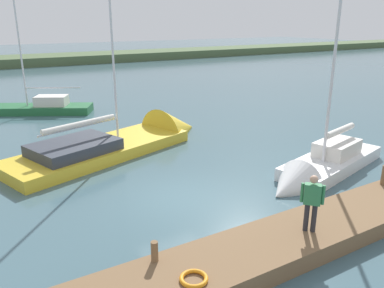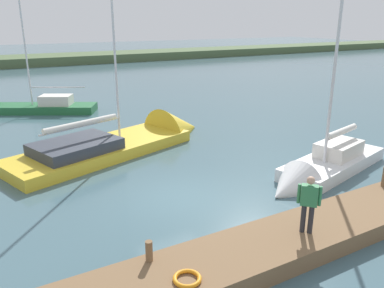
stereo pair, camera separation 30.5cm
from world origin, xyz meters
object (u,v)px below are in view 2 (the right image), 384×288
mooring_post_near (149,251)px  life_ring_buoy (187,279)px  sailboat_inner_slip (320,172)px  person_on_dock (309,201)px  sailboat_far_left (139,142)px  sailboat_far_right (26,111)px

mooring_post_near → life_ring_buoy: mooring_post_near is taller
sailboat_inner_slip → life_ring_buoy: bearing=10.5°
mooring_post_near → person_on_dock: 4.46m
sailboat_far_left → person_on_dock: 11.29m
mooring_post_near → sailboat_far_right: sailboat_far_right is taller
sailboat_far_left → life_ring_buoy: bearing=-125.2°
sailboat_far_right → mooring_post_near: bearing=119.2°
life_ring_buoy → sailboat_inner_slip: bearing=-155.5°
life_ring_buoy → sailboat_far_right: sailboat_far_right is taller
life_ring_buoy → sailboat_far_right: (0.64, -22.03, -0.46)m
sailboat_far_left → sailboat_inner_slip: size_ratio=1.52×
sailboat_far_left → mooring_post_near: bearing=-129.0°
sailboat_far_left → person_on_dock: bearing=-106.2°
sailboat_inner_slip → person_on_dock: (4.39, 3.55, 1.30)m
sailboat_far_left → sailboat_far_right: bearing=92.4°
sailboat_far_right → sailboat_inner_slip: sailboat_far_right is taller
sailboat_far_right → person_on_dock: bearing=130.4°
life_ring_buoy → person_on_dock: bearing=-176.8°
sailboat_far_left → sailboat_inner_slip: (-4.85, 7.65, 0.04)m
life_ring_buoy → sailboat_far_left: sailboat_far_left is taller
sailboat_far_right → person_on_dock: sailboat_far_right is taller
mooring_post_near → sailboat_far_right: size_ratio=0.06×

